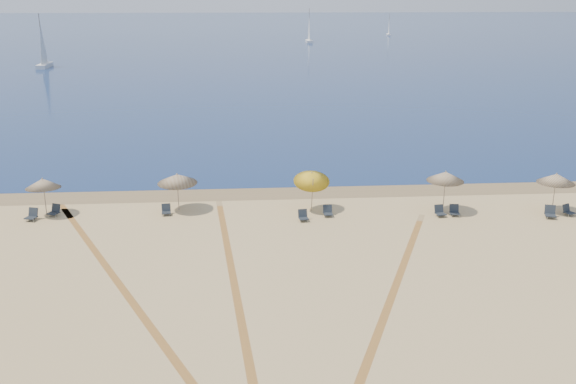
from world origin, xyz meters
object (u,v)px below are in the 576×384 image
object	(u,v)px
chair_3	(166,210)
chair_4	(303,216)
umbrella_3	(312,177)
sailboat_1	(309,32)
umbrella_2	(177,179)
sailboat_2	(43,51)
chair_8	(550,212)
chair_2	(55,211)
chair_6	(440,211)
umbrella_4	(445,176)
umbrella_5	(556,178)
umbrella_1	(43,183)
sailboat_0	(389,29)
chair_1	(32,215)
chair_7	(454,211)
chair_9	(568,210)
chair_5	(328,211)

from	to	relation	value
chair_3	chair_4	size ratio (longest dim) A/B	0.97
umbrella_3	chair_3	bearing A→B (deg)	-179.54
chair_4	sailboat_1	size ratio (longest dim) A/B	0.08
umbrella_2	sailboat_2	bearing A→B (deg)	111.62
umbrella_3	chair_8	world-z (taller)	umbrella_3
chair_2	chair_6	size ratio (longest dim) A/B	1.15
umbrella_4	chair_4	size ratio (longest dim) A/B	3.74
chair_6	umbrella_5	bearing A→B (deg)	-6.75
umbrella_1	umbrella_5	bearing A→B (deg)	-3.16
umbrella_4	chair_2	xyz separation A→B (m)	(-22.92, 0.97, -1.90)
umbrella_2	umbrella_3	xyz separation A→B (m)	(7.94, -0.69, 0.12)
sailboat_0	chair_8	bearing A→B (deg)	-92.07
chair_8	sailboat_1	distance (m)	135.35
umbrella_3	chair_1	distance (m)	16.28
umbrella_5	chair_1	world-z (taller)	umbrella_5
chair_2	chair_6	distance (m)	22.56
umbrella_2	chair_6	bearing A→B (deg)	-7.99
chair_7	chair_8	distance (m)	5.48
chair_2	umbrella_4	bearing A→B (deg)	21.77
chair_2	chair_6	world-z (taller)	chair_2
umbrella_1	umbrella_4	world-z (taller)	umbrella_4
umbrella_1	umbrella_3	distance (m)	15.64
umbrella_2	umbrella_3	size ratio (longest dim) A/B	0.88
umbrella_2	chair_9	bearing A→B (deg)	-6.26
chair_1	chair_2	size ratio (longest dim) A/B	0.99
umbrella_5	chair_7	size ratio (longest dim) A/B	3.59
umbrella_3	sailboat_0	bearing A→B (deg)	75.52
sailboat_0	chair_1	bearing A→B (deg)	-102.13
umbrella_4	chair_7	bearing A→B (deg)	-56.65
umbrella_3	sailboat_0	size ratio (longest dim) A/B	0.41
umbrella_2	chair_7	bearing A→B (deg)	-7.42
chair_4	chair_9	xyz separation A→B (m)	(15.61, -0.18, -0.00)
umbrella_1	chair_7	bearing A→B (deg)	-4.37
chair_4	chair_8	world-z (taller)	chair_8
chair_9	sailboat_2	world-z (taller)	sailboat_2
umbrella_1	umbrella_2	world-z (taller)	umbrella_2
umbrella_5	chair_8	xyz separation A→B (m)	(-0.58, -0.93, -1.77)
umbrella_2	chair_9	xyz separation A→B (m)	(22.89, -2.51, -1.68)
chair_3	chair_7	bearing A→B (deg)	-10.71
umbrella_5	sailboat_0	size ratio (longest dim) A/B	0.37
chair_1	chair_6	world-z (taller)	chair_1
umbrella_1	chair_4	xyz separation A→B (m)	(14.98, -2.05, -1.65)
umbrella_4	chair_5	xyz separation A→B (m)	(-6.95, -0.27, -1.91)
chair_2	chair_7	size ratio (longest dim) A/B	1.20
umbrella_4	chair_1	bearing A→B (deg)	179.33
chair_9	sailboat_1	world-z (taller)	sailboat_1
chair_6	sailboat_0	world-z (taller)	sailboat_0
chair_3	sailboat_0	bearing A→B (deg)	66.53
chair_4	sailboat_0	bearing A→B (deg)	67.81
umbrella_3	chair_7	bearing A→B (deg)	-9.71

